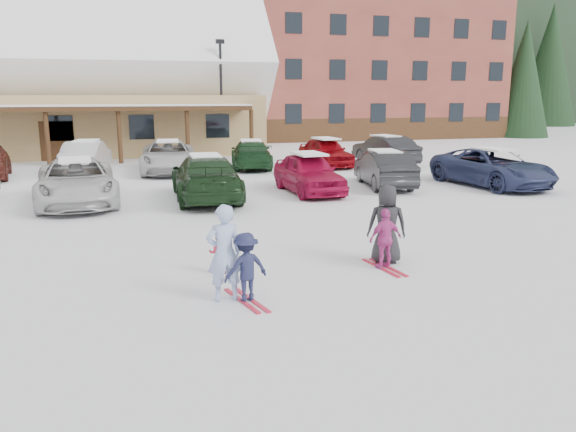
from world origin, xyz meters
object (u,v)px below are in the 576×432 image
object	(u,v)px
parked_car_3	(206,178)
parked_car_13	(385,150)
adult_skier	(224,253)
lamp_post	(221,92)
parked_car_5	(384,169)
parked_car_6	(492,168)
day_lodge	(29,89)
alpine_hotel	(329,36)
child_magenta	(385,239)
child_navy	(246,267)
parked_car_10	(168,157)
toddler_red	(219,253)
parked_car_12	(326,152)
parked_car_9	(87,157)
parked_car_4	(309,173)
bystander_dark	(387,224)
parked_car_11	(251,154)
parked_car_2	(76,182)

from	to	relation	value
parked_car_3	parked_car_13	bearing A→B (deg)	-141.95
adult_skier	lamp_post	bearing A→B (deg)	-103.81
parked_car_5	parked_car_6	bearing A→B (deg)	175.78
day_lodge	lamp_post	world-z (taller)	day_lodge
alpine_hotel	adult_skier	bearing A→B (deg)	-111.90
child_magenta	child_navy	bearing A→B (deg)	11.14
lamp_post	parked_car_6	world-z (taller)	lamp_post
parked_car_10	parked_car_3	bearing A→B (deg)	-79.89
parked_car_10	child_magenta	bearing A→B (deg)	-74.28
toddler_red	parked_car_10	distance (m)	16.00
day_lodge	parked_car_12	bearing A→B (deg)	-35.82
adult_skier	parked_car_9	world-z (taller)	adult_skier
parked_car_4	parked_car_5	world-z (taller)	parked_car_4
parked_car_10	parked_car_12	xyz separation A→B (m)	(8.00, 0.24, -0.03)
toddler_red	parked_car_3	xyz separation A→B (m)	(0.81, 8.41, 0.35)
parked_car_10	alpine_hotel	bearing A→B (deg)	58.02
child_magenta	parked_car_6	xyz separation A→B (m)	(8.91, 9.01, 0.10)
day_lodge	toddler_red	size ratio (longest dim) A/B	33.81
parked_car_6	parked_car_9	xyz separation A→B (m)	(-16.10, 8.63, 0.00)
bystander_dark	parked_car_3	world-z (taller)	bystander_dark
bystander_dark	parked_car_11	size ratio (longest dim) A/B	0.36
day_lodge	alpine_hotel	distance (m)	25.78
child_navy	parked_car_13	xyz separation A→B (m)	(11.10, 18.02, 0.12)
parked_car_12	parked_car_6	bearing A→B (deg)	-66.33
lamp_post	parked_car_11	distance (m)	7.13
lamp_post	parked_car_5	distance (m)	14.56
parked_car_4	parked_car_13	world-z (taller)	parked_car_13
toddler_red	child_navy	world-z (taller)	child_navy
lamp_post	parked_car_9	bearing A→B (deg)	-141.40
lamp_post	parked_car_12	size ratio (longest dim) A/B	1.60
parked_car_10	child_navy	bearing A→B (deg)	-85.31
alpine_hotel	bystander_dark	world-z (taller)	alpine_hotel
child_magenta	parked_car_4	distance (m)	9.57
parked_car_11	parked_car_13	size ratio (longest dim) A/B	1.05
parked_car_2	parked_car_9	distance (m)	8.27
adult_skier	child_navy	size ratio (longest dim) A/B	1.40
parked_car_11	parked_car_12	distance (m)	3.88
parked_car_3	lamp_post	bearing A→B (deg)	-99.86
day_lodge	lamp_post	distance (m)	12.22
parked_car_2	parked_car_3	xyz separation A→B (m)	(4.31, -0.35, 0.02)
day_lodge	lamp_post	size ratio (longest dim) A/B	4.28
parked_car_3	parked_car_13	size ratio (longest dim) A/B	1.18
child_magenta	parked_car_9	bearing A→B (deg)	-76.03
parked_car_9	parked_car_12	distance (m)	11.75
day_lodge	parked_car_5	size ratio (longest dim) A/B	6.65
bystander_dark	parked_car_2	world-z (taller)	bystander_dark
parked_car_6	parked_car_9	world-z (taller)	parked_car_9
parked_car_11	lamp_post	bearing A→B (deg)	-77.21
parked_car_2	lamp_post	bearing A→B (deg)	58.04
parked_car_5	parked_car_11	world-z (taller)	parked_car_5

